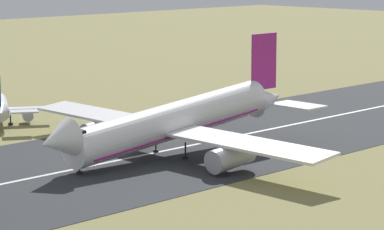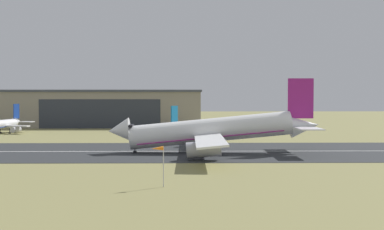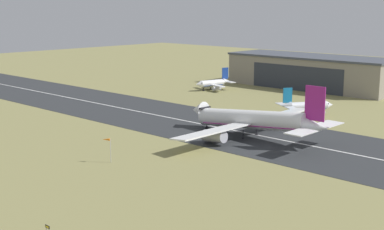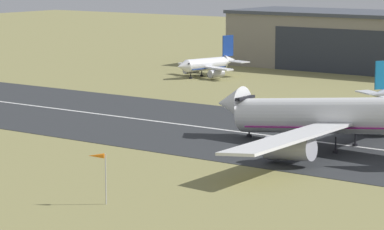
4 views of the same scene
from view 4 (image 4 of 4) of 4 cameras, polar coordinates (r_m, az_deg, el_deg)
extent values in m
cube|color=gray|center=(240.41, 11.67, 4.43)|extent=(78.16, 25.88, 14.11)
cube|color=#424751|center=(239.88, 11.73, 6.22)|extent=(79.16, 26.88, 0.90)
cube|color=#2D333D|center=(228.76, 10.34, 3.87)|extent=(46.89, 0.12, 11.29)
cylinder|color=white|center=(136.69, 9.75, -0.04)|extent=(37.35, 5.77, 8.87)
cone|color=white|center=(146.99, 2.44, 0.75)|extent=(5.41, 5.46, 5.84)
cube|color=black|center=(145.38, 3.32, 1.08)|extent=(1.18, 4.60, 0.54)
cube|color=#991E7A|center=(136.94, 9.73, -0.66)|extent=(33.17, 5.46, 3.34)
cylinder|color=#A8A8B2|center=(150.37, 11.43, -0.34)|extent=(7.34, 3.42, 4.00)
cube|color=white|center=(123.24, 6.11, -1.45)|extent=(6.07, 26.76, 0.95)
cylinder|color=#A8A8B2|center=(126.00, 6.12, -2.10)|extent=(7.34, 3.42, 4.00)
cylinder|color=black|center=(145.70, 3.61, -0.91)|extent=(0.24, 0.24, 2.52)
cylinder|color=black|center=(145.89, 3.61, -1.32)|extent=(0.84, 0.84, 0.44)
cylinder|color=black|center=(140.36, 10.21, -1.45)|extent=(0.24, 0.24, 2.52)
cylinder|color=black|center=(140.56, 10.20, -1.87)|extent=(0.84, 0.84, 0.44)
cylinder|color=black|center=(134.65, 9.00, -1.88)|extent=(0.24, 0.24, 2.52)
cylinder|color=black|center=(134.86, 8.99, -2.31)|extent=(0.84, 0.84, 0.44)
cone|color=silver|center=(169.25, 11.70, 1.26)|extent=(4.28, 4.58, 2.76)
cube|color=#146B9E|center=(169.09, 11.89, 2.47)|extent=(1.99, 2.99, 5.21)
cube|color=silver|center=(172.52, 11.01, 1.41)|extent=(5.52, 4.95, 0.24)
cylinder|color=white|center=(221.48, 0.86, 3.20)|extent=(6.15, 12.10, 3.05)
cone|color=white|center=(216.98, -0.62, 3.07)|extent=(3.69, 3.48, 3.05)
cone|color=white|center=(226.35, 2.37, 3.47)|extent=(3.65, 4.28, 2.75)
cube|color=black|center=(217.84, -0.30, 3.26)|extent=(2.80, 1.77, 0.44)
cube|color=navy|center=(221.57, 0.86, 2.99)|extent=(5.69, 10.93, 0.20)
cube|color=white|center=(225.60, -0.06, 3.18)|extent=(8.14, 4.25, 0.40)
cylinder|color=#A8A8B2|center=(224.98, -0.05, 2.86)|extent=(2.91, 4.33, 1.89)
cube|color=white|center=(217.23, 1.73, 2.93)|extent=(8.14, 4.25, 0.40)
cylinder|color=#A8A8B2|center=(217.57, 1.53, 2.63)|extent=(2.91, 4.33, 1.89)
cube|color=navy|center=(225.64, 2.27, 4.36)|extent=(1.18, 3.27, 5.19)
cube|color=white|center=(229.18, 1.71, 3.53)|extent=(5.29, 4.08, 0.24)
cube|color=white|center=(223.37, 2.99, 3.36)|extent=(5.29, 4.08, 0.24)
cylinder|color=black|center=(218.84, -0.08, 2.50)|extent=(0.24, 0.24, 1.66)
cylinder|color=black|center=(218.92, -0.08, 2.35)|extent=(0.84, 0.84, 0.44)
cylinder|color=black|center=(223.32, 0.61, 2.65)|extent=(0.24, 0.24, 1.66)
cylinder|color=black|center=(223.40, 0.61, 2.49)|extent=(0.84, 0.84, 0.44)
cylinder|color=black|center=(220.52, 1.22, 2.56)|extent=(0.24, 0.24, 1.66)
cylinder|color=black|center=(220.59, 1.22, 2.40)|extent=(0.84, 0.84, 0.44)
cylinder|color=#B7B7BC|center=(105.46, -5.43, -4.03)|extent=(0.14, 0.14, 5.98)
cone|color=orange|center=(105.02, -6.04, -2.56)|extent=(1.88, 1.49, 0.60)
camera|label=1|loc=(152.13, -45.44, 7.41)|focal=85.00mm
camera|label=2|loc=(65.96, -53.68, -6.54)|focal=50.00mm
camera|label=3|loc=(34.30, 128.39, 10.47)|focal=50.00mm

